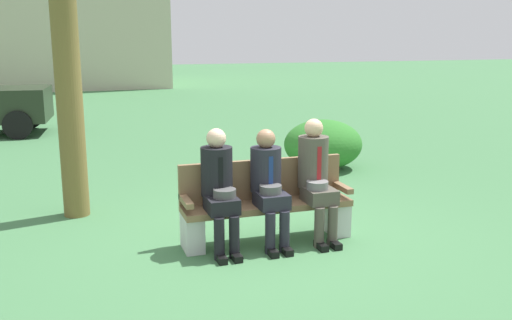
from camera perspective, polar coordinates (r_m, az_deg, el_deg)
name	(u,v)px	position (r m, az deg, el deg)	size (l,w,h in m)	color
ground_plane	(271,238)	(6.60, 1.54, -7.76)	(80.00, 80.00, 0.00)	#407446
park_bench	(266,204)	(6.42, 0.96, -4.36)	(1.90, 0.44, 0.90)	brown
seated_man_left	(219,184)	(6.06, -3.68, -2.41)	(0.34, 0.72, 1.31)	black
seated_man_middle	(269,182)	(6.21, 1.26, -2.17)	(0.34, 0.72, 1.27)	#23232D
seated_man_right	(316,174)	(6.42, 5.99, -1.37)	(0.34, 0.72, 1.36)	#4C473D
shrub_near_bench	(323,144)	(9.93, 6.69, 1.56)	(1.36, 1.25, 0.85)	#2F782A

